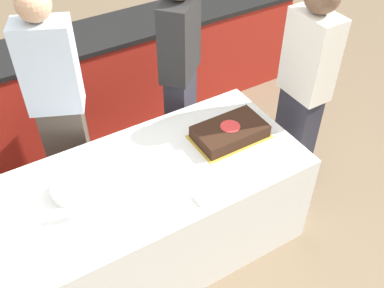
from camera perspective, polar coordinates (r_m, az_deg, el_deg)
name	(u,v)px	position (r m, az deg, el deg)	size (l,w,h in m)	color
ground_plane	(155,247)	(3.33, -4.67, -12.89)	(14.00, 14.00, 0.00)	#7A664C
back_counter	(71,89)	(4.07, -15.10, 6.75)	(4.40, 0.58, 0.92)	#A82319
dining_table	(152,213)	(3.03, -5.06, -8.77)	(1.96, 0.92, 0.76)	white
cake	(230,132)	(2.97, 4.83, 1.56)	(0.51, 0.32, 0.09)	gold
plate_stack	(69,191)	(2.70, -15.34, -5.76)	(0.21, 0.21, 0.05)	white
wine_glass	(80,203)	(2.50, -14.02, -7.29)	(0.06, 0.06, 0.17)	white
side_plate_near_cake	(208,112)	(3.19, 1.99, 4.02)	(0.22, 0.22, 0.00)	white
utensil_pile	(207,197)	(2.60, 1.91, -6.70)	(0.14, 0.08, 0.02)	white
person_cutting_cake	(180,74)	(3.35, -1.49, 8.87)	(0.42, 0.40, 1.69)	#282833
person_seated_right	(303,92)	(3.19, 13.94, 6.41)	(0.23, 0.34, 1.73)	#282833
person_standing_back	(59,110)	(3.08, -16.49, 4.17)	(0.39, 0.32, 1.74)	#4C4238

